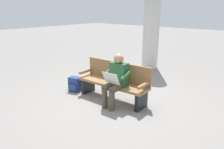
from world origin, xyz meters
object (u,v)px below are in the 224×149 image
Objects in this scene: bench_near at (114,81)px; support_pillar at (152,16)px; backpack at (75,84)px; person_seated at (116,79)px.

bench_near is 0.48× the size of support_pillar.
backpack is at bearing 11.24° from bench_near.
person_seated reaches higher than bench_near.
backpack is at bearing -0.22° from person_seated.
person_seated is 1.44m from backpack.
bench_near reaches higher than backpack.
person_seated is at bearing 134.65° from bench_near.
person_seated is 0.31× the size of support_pillar.
support_pillar is at bearing -77.42° from bench_near.
support_pillar is (-0.31, -3.36, 1.69)m from backpack.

